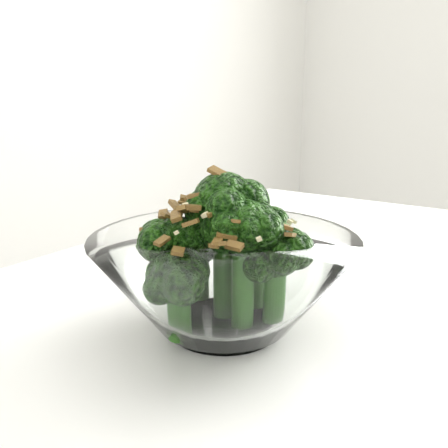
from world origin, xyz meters
TOP-DOWN VIEW (x-y plane):
  - broccoli_dish at (-0.01, 0.09)m, footprint 0.21×0.21m

SIDE VIEW (x-z plane):
  - broccoli_dish at x=-0.01m, z-range 0.73..0.87m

